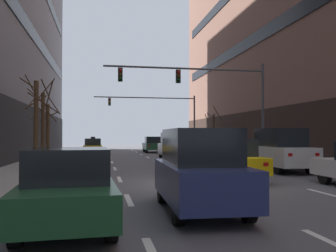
% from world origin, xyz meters
% --- Properties ---
extents(ground_plane, '(120.00, 120.00, 0.00)m').
position_xyz_m(ground_plane, '(0.00, 0.00, 0.00)').
color(ground_plane, '#515156').
extents(lane_stripe_l1_s3, '(0.16, 2.00, 0.01)m').
position_xyz_m(lane_stripe_l1_s3, '(-3.15, -3.00, 0.00)').
color(lane_stripe_l1_s3, silver).
rests_on(lane_stripe_l1_s3, ground).
extents(lane_stripe_l1_s4, '(0.16, 2.00, 0.01)m').
position_xyz_m(lane_stripe_l1_s4, '(-3.15, 2.00, 0.00)').
color(lane_stripe_l1_s4, silver).
rests_on(lane_stripe_l1_s4, ground).
extents(lane_stripe_l1_s5, '(0.16, 2.00, 0.01)m').
position_xyz_m(lane_stripe_l1_s5, '(-3.15, 7.00, 0.00)').
color(lane_stripe_l1_s5, silver).
rests_on(lane_stripe_l1_s5, ground).
extents(lane_stripe_l1_s6, '(0.16, 2.00, 0.01)m').
position_xyz_m(lane_stripe_l1_s6, '(-3.15, 12.00, 0.00)').
color(lane_stripe_l1_s6, silver).
rests_on(lane_stripe_l1_s6, ground).
extents(lane_stripe_l1_s7, '(0.16, 2.00, 0.01)m').
position_xyz_m(lane_stripe_l1_s7, '(-3.15, 17.00, 0.00)').
color(lane_stripe_l1_s7, silver).
rests_on(lane_stripe_l1_s7, ground).
extents(lane_stripe_l1_s8, '(0.16, 2.00, 0.01)m').
position_xyz_m(lane_stripe_l1_s8, '(-3.15, 22.00, 0.00)').
color(lane_stripe_l1_s8, silver).
rests_on(lane_stripe_l1_s8, ground).
extents(lane_stripe_l1_s9, '(0.16, 2.00, 0.01)m').
position_xyz_m(lane_stripe_l1_s9, '(-3.15, 27.00, 0.00)').
color(lane_stripe_l1_s9, silver).
rests_on(lane_stripe_l1_s9, ground).
extents(lane_stripe_l1_s10, '(0.16, 2.00, 0.01)m').
position_xyz_m(lane_stripe_l1_s10, '(-3.15, 32.00, 0.00)').
color(lane_stripe_l1_s10, silver).
rests_on(lane_stripe_l1_s10, ground).
extents(lane_stripe_l2_s2, '(0.16, 2.00, 0.01)m').
position_xyz_m(lane_stripe_l2_s2, '(0.00, -8.00, 0.00)').
color(lane_stripe_l2_s2, silver).
rests_on(lane_stripe_l2_s2, ground).
extents(lane_stripe_l2_s3, '(0.16, 2.00, 0.01)m').
position_xyz_m(lane_stripe_l2_s3, '(0.00, -3.00, 0.00)').
color(lane_stripe_l2_s3, silver).
rests_on(lane_stripe_l2_s3, ground).
extents(lane_stripe_l2_s4, '(0.16, 2.00, 0.01)m').
position_xyz_m(lane_stripe_l2_s4, '(0.00, 2.00, 0.00)').
color(lane_stripe_l2_s4, silver).
rests_on(lane_stripe_l2_s4, ground).
extents(lane_stripe_l2_s5, '(0.16, 2.00, 0.01)m').
position_xyz_m(lane_stripe_l2_s5, '(0.00, 7.00, 0.00)').
color(lane_stripe_l2_s5, silver).
rests_on(lane_stripe_l2_s5, ground).
extents(lane_stripe_l2_s6, '(0.16, 2.00, 0.01)m').
position_xyz_m(lane_stripe_l2_s6, '(0.00, 12.00, 0.00)').
color(lane_stripe_l2_s6, silver).
rests_on(lane_stripe_l2_s6, ground).
extents(lane_stripe_l2_s7, '(0.16, 2.00, 0.01)m').
position_xyz_m(lane_stripe_l2_s7, '(0.00, 17.00, 0.00)').
color(lane_stripe_l2_s7, silver).
rests_on(lane_stripe_l2_s7, ground).
extents(lane_stripe_l2_s8, '(0.16, 2.00, 0.01)m').
position_xyz_m(lane_stripe_l2_s8, '(0.00, 22.00, 0.00)').
color(lane_stripe_l2_s8, silver).
rests_on(lane_stripe_l2_s8, ground).
extents(lane_stripe_l2_s9, '(0.16, 2.00, 0.01)m').
position_xyz_m(lane_stripe_l2_s9, '(0.00, 27.00, 0.00)').
color(lane_stripe_l2_s9, silver).
rests_on(lane_stripe_l2_s9, ground).
extents(lane_stripe_l2_s10, '(0.16, 2.00, 0.01)m').
position_xyz_m(lane_stripe_l2_s10, '(0.00, 32.00, 0.00)').
color(lane_stripe_l2_s10, silver).
rests_on(lane_stripe_l2_s10, ground).
extents(lane_stripe_l3_s3, '(0.16, 2.00, 0.01)m').
position_xyz_m(lane_stripe_l3_s3, '(3.15, -3.00, 0.00)').
color(lane_stripe_l3_s3, silver).
rests_on(lane_stripe_l3_s3, ground).
extents(lane_stripe_l3_s4, '(0.16, 2.00, 0.01)m').
position_xyz_m(lane_stripe_l3_s4, '(3.15, 2.00, 0.00)').
color(lane_stripe_l3_s4, silver).
rests_on(lane_stripe_l3_s4, ground).
extents(lane_stripe_l3_s5, '(0.16, 2.00, 0.01)m').
position_xyz_m(lane_stripe_l3_s5, '(3.15, 7.00, 0.00)').
color(lane_stripe_l3_s5, silver).
rests_on(lane_stripe_l3_s5, ground).
extents(lane_stripe_l3_s6, '(0.16, 2.00, 0.01)m').
position_xyz_m(lane_stripe_l3_s6, '(3.15, 12.00, 0.00)').
color(lane_stripe_l3_s6, silver).
rests_on(lane_stripe_l3_s6, ground).
extents(lane_stripe_l3_s7, '(0.16, 2.00, 0.01)m').
position_xyz_m(lane_stripe_l3_s7, '(3.15, 17.00, 0.00)').
color(lane_stripe_l3_s7, silver).
rests_on(lane_stripe_l3_s7, ground).
extents(lane_stripe_l3_s8, '(0.16, 2.00, 0.01)m').
position_xyz_m(lane_stripe_l3_s8, '(3.15, 22.00, 0.00)').
color(lane_stripe_l3_s8, silver).
rests_on(lane_stripe_l3_s8, ground).
extents(lane_stripe_l3_s9, '(0.16, 2.00, 0.01)m').
position_xyz_m(lane_stripe_l3_s9, '(3.15, 27.00, 0.00)').
color(lane_stripe_l3_s9, silver).
rests_on(lane_stripe_l3_s9, ground).
extents(lane_stripe_l3_s10, '(0.16, 2.00, 0.01)m').
position_xyz_m(lane_stripe_l3_s10, '(3.15, 32.00, 0.00)').
color(lane_stripe_l3_s10, silver).
rests_on(lane_stripe_l3_s10, ground).
extents(car_driving_0, '(1.84, 4.33, 2.09)m').
position_xyz_m(car_driving_0, '(1.71, 14.71, 1.04)').
color(car_driving_0, black).
rests_on(car_driving_0, ground).
extents(taxi_driving_1, '(1.74, 4.15, 1.73)m').
position_xyz_m(taxi_driving_1, '(-4.65, 23.14, 0.77)').
color(taxi_driving_1, black).
rests_on(taxi_driving_1, ground).
extents(car_driving_2, '(2.04, 4.64, 1.72)m').
position_xyz_m(car_driving_2, '(1.71, 25.77, 0.85)').
color(car_driving_2, black).
rests_on(car_driving_2, ground).
extents(car_driving_3, '(1.97, 4.36, 1.61)m').
position_xyz_m(car_driving_3, '(-4.60, -5.90, 0.79)').
color(car_driving_3, black).
rests_on(car_driving_3, ground).
extents(car_driving_4, '(1.91, 4.25, 2.03)m').
position_xyz_m(car_driving_4, '(-1.56, -4.95, 1.01)').
color(car_driving_4, black).
rests_on(car_driving_4, ground).
extents(taxi_driving_5, '(2.09, 4.62, 1.89)m').
position_xyz_m(taxi_driving_5, '(1.52, 1.29, 0.84)').
color(taxi_driving_5, black).
rests_on(taxi_driving_5, ground).
extents(car_parked_2, '(2.00, 4.63, 2.23)m').
position_xyz_m(car_parked_2, '(5.25, 3.96, 1.11)').
color(car_parked_2, black).
rests_on(car_parked_2, ground).
extents(traffic_signal_0, '(10.59, 0.35, 6.48)m').
position_xyz_m(traffic_signal_0, '(2.97, 9.05, 4.85)').
color(traffic_signal_0, '#4C4C51').
rests_on(traffic_signal_0, sidewalk_right).
extents(traffic_signal_1, '(11.44, 0.35, 6.28)m').
position_xyz_m(traffic_signal_1, '(3.01, 27.02, 4.70)').
color(traffic_signal_1, '#4C4C51').
rests_on(traffic_signal_1, sidewalk_right).
extents(street_tree_0, '(1.87, 1.87, 5.14)m').
position_xyz_m(street_tree_0, '(-7.49, 7.82, 2.72)').
color(street_tree_0, '#4C3823').
rests_on(street_tree_0, sidewalk_left).
extents(street_tree_1, '(1.61, 1.60, 4.68)m').
position_xyz_m(street_tree_1, '(7.48, 22.28, 2.29)').
color(street_tree_1, '#4C3823').
rests_on(street_tree_1, sidewalk_right).
extents(street_tree_2, '(1.94, 1.94, 4.30)m').
position_xyz_m(street_tree_2, '(-7.52, 12.47, 2.27)').
color(street_tree_2, '#4C3823').
rests_on(street_tree_2, sidewalk_left).
extents(street_tree_3, '(2.23, 2.24, 5.47)m').
position_xyz_m(street_tree_3, '(-7.55, 10.38, 2.63)').
color(street_tree_3, '#4C3823').
rests_on(street_tree_3, sidewalk_left).
extents(pedestrian_1, '(0.51, 0.29, 1.55)m').
position_xyz_m(pedestrian_1, '(7.47, 15.36, 1.03)').
color(pedestrian_1, black).
rests_on(pedestrian_1, sidewalk_right).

